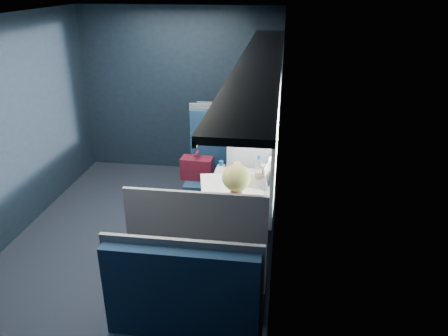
# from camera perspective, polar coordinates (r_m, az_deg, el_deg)

# --- Properties ---
(ground) EXTENTS (2.80, 4.20, 0.01)m
(ground) POSITION_cam_1_polar(r_m,az_deg,el_deg) (4.83, -10.79, -9.83)
(ground) COLOR black
(room_shell) EXTENTS (3.00, 4.40, 2.40)m
(room_shell) POSITION_cam_1_polar(r_m,az_deg,el_deg) (4.20, -12.02, 7.25)
(room_shell) COLOR black
(room_shell) RESTS_ON ground
(table) EXTENTS (0.62, 1.00, 0.74)m
(table) POSITION_cam_1_polar(r_m,az_deg,el_deg) (4.29, 1.76, -3.60)
(table) COLOR #54565E
(table) RESTS_ON ground
(seat_bay_near) EXTENTS (1.08, 0.62, 1.26)m
(seat_bay_near) POSITION_cam_1_polar(r_m,az_deg,el_deg) (5.19, 0.54, -1.45)
(seat_bay_near) COLOR #0C1D36
(seat_bay_near) RESTS_ON ground
(seat_bay_far) EXTENTS (1.04, 0.62, 1.26)m
(seat_bay_far) POSITION_cam_1_polar(r_m,az_deg,el_deg) (3.71, -2.68, -13.03)
(seat_bay_far) COLOR #0C1D36
(seat_bay_far) RESTS_ON ground
(seat_row_front) EXTENTS (1.04, 0.51, 1.16)m
(seat_row_front) POSITION_cam_1_polar(r_m,az_deg,el_deg) (6.04, 1.85, 2.12)
(seat_row_front) COLOR #0C1D36
(seat_row_front) RESTS_ON ground
(man) EXTENTS (0.53, 0.56, 1.32)m
(man) POSITION_cam_1_polar(r_m,az_deg,el_deg) (4.89, 3.44, 0.65)
(man) COLOR black
(man) RESTS_ON ground
(woman) EXTENTS (0.53, 0.56, 1.32)m
(woman) POSITION_cam_1_polar(r_m,az_deg,el_deg) (3.64, 1.62, -7.83)
(woman) COLOR black
(woman) RESTS_ON ground
(papers) EXTENTS (0.76, 0.96, 0.01)m
(papers) POSITION_cam_1_polar(r_m,az_deg,el_deg) (4.18, 1.10, -3.11)
(papers) COLOR white
(papers) RESTS_ON table
(laptop) EXTENTS (0.28, 0.34, 0.23)m
(laptop) POSITION_cam_1_polar(r_m,az_deg,el_deg) (4.34, 5.11, -1.27)
(laptop) COLOR silver
(laptop) RESTS_ON table
(bottle_small) EXTENTS (0.06, 0.06, 0.21)m
(bottle_small) POSITION_cam_1_polar(r_m,az_deg,el_deg) (4.53, 4.54, 0.23)
(bottle_small) COLOR silver
(bottle_small) RESTS_ON table
(cup) EXTENTS (0.07, 0.07, 0.09)m
(cup) POSITION_cam_1_polar(r_m,az_deg,el_deg) (4.58, 5.14, -0.13)
(cup) COLOR white
(cup) RESTS_ON table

